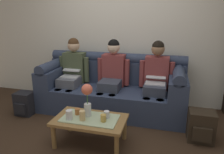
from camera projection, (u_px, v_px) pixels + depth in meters
name	position (u px, v px, depth m)	size (l,w,h in m)	color
ground_plane	(88.00, 147.00, 2.77)	(14.00, 14.00, 0.00)	#382619
back_wall_patterned	(120.00, 24.00, 3.93)	(6.00, 0.12, 2.90)	silver
couch	(112.00, 89.00, 3.75)	(2.42, 0.88, 0.96)	#2D3851
person_left	(72.00, 70.00, 3.85)	(0.56, 0.67, 1.22)	#595B66
person_middle	(112.00, 73.00, 3.66)	(0.56, 0.67, 1.22)	#383D4C
person_right	(156.00, 77.00, 3.48)	(0.56, 0.67, 1.22)	#383D4C
coffee_table	(90.00, 122.00, 2.76)	(0.91, 0.54, 0.37)	olive
flower_vase	(87.00, 96.00, 2.72)	(0.14, 0.14, 0.43)	silver
cup_near_left	(107.00, 114.00, 2.73)	(0.07, 0.07, 0.09)	silver
cup_near_right	(103.00, 118.00, 2.64)	(0.07, 0.07, 0.09)	gold
cup_far_center	(82.00, 116.00, 2.67)	(0.07, 0.07, 0.12)	#DBB77A
cup_far_left	(77.00, 112.00, 2.83)	(0.07, 0.07, 0.08)	#B26633
cup_far_right	(69.00, 115.00, 2.70)	(0.08, 0.08, 0.12)	silver
backpack_right	(201.00, 126.00, 2.86)	(0.33, 0.31, 0.41)	#2D2319
backpack_left	(25.00, 104.00, 3.61)	(0.28, 0.29, 0.38)	black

